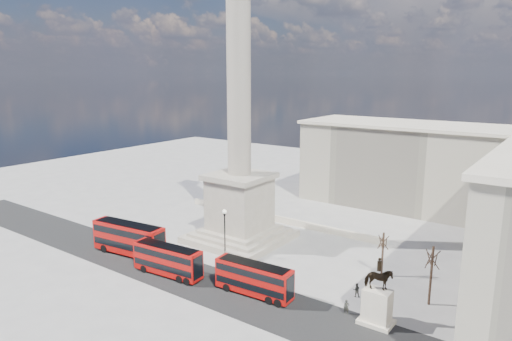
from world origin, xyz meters
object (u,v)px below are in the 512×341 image
object	(u,v)px
red_bus_b	(168,260)
victorian_lamp	(225,229)
red_bus_a	(129,238)
pedestrian_crossing	(276,274)
nelsons_column	(239,160)
equestrian_statue	(377,302)
pedestrian_standing	(356,290)
pedestrian_walking	(346,307)
red_bus_c	(254,279)

from	to	relation	value
red_bus_b	victorian_lamp	xyz separation A→B (m)	(2.16, 9.07, 2.09)
red_bus_a	pedestrian_crossing	world-z (taller)	red_bus_a
nelsons_column	equestrian_statue	distance (m)	31.25
red_bus_a	red_bus_b	xyz separation A→B (m)	(9.78, -1.60, -0.37)
victorian_lamp	equestrian_statue	bearing A→B (deg)	-10.41
victorian_lamp	pedestrian_standing	distance (m)	20.63
victorian_lamp	pedestrian_walking	world-z (taller)	victorian_lamp
equestrian_statue	pedestrian_crossing	xyz separation A→B (m)	(-14.27, 2.38, -1.68)
red_bus_a	victorian_lamp	size ratio (longest dim) A/B	1.67
equestrian_statue	pedestrian_standing	world-z (taller)	equestrian_statue
victorian_lamp	equestrian_statue	world-z (taller)	equestrian_statue
nelsons_column	red_bus_b	size ratio (longest dim) A/B	4.89
red_bus_b	equestrian_statue	world-z (taller)	equestrian_statue
pedestrian_walking	pedestrian_standing	xyz separation A→B (m)	(-0.77, 4.43, 0.02)
red_bus_a	red_bus_c	size ratio (longest dim) A/B	1.20
victorian_lamp	pedestrian_walking	xyz separation A→B (m)	(21.12, -4.56, -3.38)
red_bus_b	victorian_lamp	world-z (taller)	victorian_lamp
red_bus_a	nelsons_column	bearing A→B (deg)	50.29
red_bus_b	red_bus_c	distance (m)	12.58
victorian_lamp	equestrian_statue	size ratio (longest dim) A/B	0.96
red_bus_b	pedestrian_walking	size ratio (longest dim) A/B	6.00
nelsons_column	pedestrian_crossing	distance (m)	19.84
nelsons_column	pedestrian_crossing	size ratio (longest dim) A/B	28.35
pedestrian_crossing	nelsons_column	bearing A→B (deg)	28.51
nelsons_column	red_bus_b	world-z (taller)	nelsons_column
victorian_lamp	pedestrian_standing	size ratio (longest dim) A/B	4.13
pedestrian_walking	pedestrian_standing	size ratio (longest dim) A/B	0.98
red_bus_a	equestrian_statue	size ratio (longest dim) A/B	1.60
victorian_lamp	pedestrian_crossing	bearing A→B (deg)	-11.68
red_bus_b	nelsons_column	bearing A→B (deg)	86.65
victorian_lamp	pedestrian_walking	distance (m)	21.87
red_bus_b	equestrian_statue	size ratio (longest dim) A/B	1.36
pedestrian_walking	pedestrian_standing	world-z (taller)	pedestrian_standing
red_bus_c	victorian_lamp	world-z (taller)	victorian_lamp
red_bus_c	equestrian_statue	world-z (taller)	equestrian_statue
equestrian_statue	pedestrian_crossing	distance (m)	14.56
red_bus_b	pedestrian_crossing	bearing A→B (deg)	24.13
nelsons_column	pedestrian_crossing	world-z (taller)	nelsons_column
red_bus_a	equestrian_statue	xyz separation A→B (m)	(36.47, 2.96, 0.06)
equestrian_statue	red_bus_b	bearing A→B (deg)	-170.30
nelsons_column	victorian_lamp	size ratio (longest dim) A/B	6.95
equestrian_statue	pedestrian_crossing	world-z (taller)	equestrian_statue
victorian_lamp	pedestrian_crossing	xyz separation A→B (m)	(10.26, -2.12, -3.35)
red_bus_b	pedestrian_walking	xyz separation A→B (m)	(23.29, 4.50, -1.28)
nelsons_column	pedestrian_standing	bearing A→B (deg)	-17.08
red_bus_a	red_bus_b	distance (m)	9.91
red_bus_b	equestrian_statue	distance (m)	27.08
red_bus_b	pedestrian_standing	size ratio (longest dim) A/B	5.86
red_bus_c	victorian_lamp	size ratio (longest dim) A/B	1.39
pedestrian_walking	pedestrian_crossing	distance (m)	11.14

